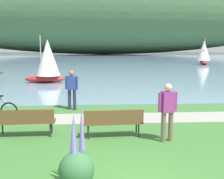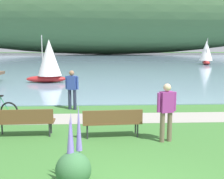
# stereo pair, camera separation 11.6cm
# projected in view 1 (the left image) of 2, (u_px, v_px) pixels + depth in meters

# --- Properties ---
(bay_water) EXTENTS (180.00, 80.00, 0.04)m
(bay_water) POSITION_uv_depth(u_px,v_px,m) (100.00, 59.00, 52.28)
(bay_water) COLOR #7A99B2
(bay_water) RESTS_ON ground
(distant_hillside) EXTENTS (118.03, 28.00, 24.33)m
(distant_hillside) POSITION_uv_depth(u_px,v_px,m) (104.00, 11.00, 77.97)
(distant_hillside) COLOR #42663D
(distant_hillside) RESTS_ON bay_water
(shoreline_path) EXTENTS (60.00, 1.50, 0.01)m
(shoreline_path) POSITION_uv_depth(u_px,v_px,m) (113.00, 118.00, 10.64)
(shoreline_path) COLOR #A39E93
(shoreline_path) RESTS_ON ground
(park_bench_near_camera) EXTENTS (1.81, 0.53, 0.88)m
(park_bench_near_camera) POSITION_uv_depth(u_px,v_px,m) (25.00, 120.00, 8.44)
(park_bench_near_camera) COLOR brown
(park_bench_near_camera) RESTS_ON ground
(park_bench_further_along) EXTENTS (1.83, 0.59, 0.88)m
(park_bench_further_along) POSITION_uv_depth(u_px,v_px,m) (113.00, 121.00, 8.39)
(park_bench_further_along) COLOR brown
(park_bench_further_along) RESTS_ON ground
(person_at_shoreline) EXTENTS (0.58, 0.33, 1.71)m
(person_at_shoreline) POSITION_uv_depth(u_px,v_px,m) (72.00, 87.00, 11.93)
(person_at_shoreline) COLOR #282D47
(person_at_shoreline) RESTS_ON ground
(person_on_the_grass) EXTENTS (0.59, 0.32, 1.71)m
(person_on_the_grass) POSITION_uv_depth(u_px,v_px,m) (168.00, 109.00, 7.96)
(person_on_the_grass) COLOR #72604C
(person_on_the_grass) RESTS_ON ground
(echium_bush_closest_to_camera) EXTENTS (0.71, 0.71, 1.64)m
(echium_bush_closest_to_camera) POSITION_uv_depth(u_px,v_px,m) (77.00, 166.00, 5.46)
(echium_bush_closest_to_camera) COLOR #386B3D
(echium_bush_closest_to_camera) RESTS_ON ground
(sailboat_nearest_to_shore) EXTENTS (2.12, 3.19, 3.63)m
(sailboat_nearest_to_shore) POSITION_uv_depth(u_px,v_px,m) (204.00, 52.00, 39.04)
(sailboat_nearest_to_shore) COLOR #B22323
(sailboat_nearest_to_shore) RESTS_ON bay_water
(sailboat_mid_bay) EXTENTS (2.93, 1.74, 3.44)m
(sailboat_mid_bay) POSITION_uv_depth(u_px,v_px,m) (47.00, 61.00, 20.13)
(sailboat_mid_bay) COLOR #B22323
(sailboat_mid_bay) RESTS_ON bay_water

